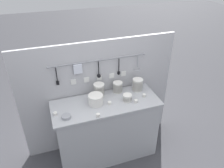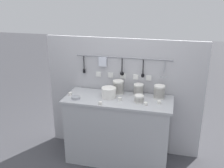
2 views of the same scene
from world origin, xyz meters
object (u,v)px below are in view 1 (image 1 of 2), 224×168
(bowl_stack_short_front, at_px, (99,90))
(steel_mixing_bowl, at_px, (66,117))
(plate_stack, at_px, (96,100))
(cup_edge_far, at_px, (136,101))
(cup_mid_row, at_px, (55,114))
(bowl_stack_wide_centre, at_px, (118,87))
(cup_back_left, at_px, (98,115))
(bowl_stack_tall_left, at_px, (138,85))
(cup_front_left, at_px, (144,95))
(cup_centre, at_px, (110,103))
(bowl_stack_back_corner, at_px, (127,98))

(bowl_stack_short_front, xyz_separation_m, steel_mixing_bowl, (-0.50, -0.32, -0.08))
(plate_stack, distance_m, cup_edge_far, 0.53)
(cup_mid_row, bearing_deg, bowl_stack_wide_centre, 15.07)
(steel_mixing_bowl, distance_m, cup_back_left, 0.38)
(plate_stack, relative_size, cup_edge_far, 4.13)
(cup_mid_row, bearing_deg, plate_stack, 6.77)
(bowl_stack_short_front, bearing_deg, plate_stack, -119.43)
(bowl_stack_short_front, height_order, cup_edge_far, bowl_stack_short_front)
(bowl_stack_tall_left, relative_size, bowl_stack_short_front, 0.94)
(steel_mixing_bowl, bearing_deg, bowl_stack_wide_centre, 23.18)
(bowl_stack_short_front, relative_size, cup_front_left, 4.04)
(bowl_stack_wide_centre, height_order, plate_stack, bowl_stack_wide_centre)
(steel_mixing_bowl, distance_m, cup_front_left, 1.08)
(bowl_stack_wide_centre, bearing_deg, cup_centre, -129.67)
(bowl_stack_back_corner, bearing_deg, bowl_stack_tall_left, 39.88)
(bowl_stack_back_corner, distance_m, cup_back_left, 0.50)
(cup_mid_row, distance_m, cup_centre, 0.69)
(cup_back_left, bearing_deg, plate_stack, 80.47)
(bowl_stack_short_front, height_order, steel_mixing_bowl, bowl_stack_short_front)
(bowl_stack_tall_left, bearing_deg, cup_front_left, -84.71)
(bowl_stack_back_corner, bearing_deg, cup_mid_row, 179.73)
(cup_mid_row, bearing_deg, bowl_stack_tall_left, 9.33)
(bowl_stack_wide_centre, relative_size, cup_back_left, 3.30)
(bowl_stack_back_corner, bearing_deg, bowl_stack_short_front, 144.35)
(bowl_stack_tall_left, bearing_deg, cup_mid_row, -170.67)
(steel_mixing_bowl, relative_size, cup_centre, 2.46)
(steel_mixing_bowl, height_order, cup_centre, cup_centre)
(cup_centre, bearing_deg, steel_mixing_bowl, -171.34)
(bowl_stack_short_front, bearing_deg, cup_back_left, -107.85)
(steel_mixing_bowl, bearing_deg, cup_front_left, 5.32)
(bowl_stack_wide_centre, distance_m, bowl_stack_short_front, 0.28)
(cup_back_left, bearing_deg, bowl_stack_short_front, 72.15)
(bowl_stack_back_corner, xyz_separation_m, bowl_stack_short_front, (-0.32, 0.23, 0.05))
(bowl_stack_back_corner, xyz_separation_m, cup_mid_row, (-0.94, 0.00, -0.03))
(bowl_stack_short_front, bearing_deg, cup_front_left, -20.78)
(cup_edge_far, bearing_deg, bowl_stack_back_corner, 141.72)
(cup_front_left, bearing_deg, bowl_stack_back_corner, -177.20)
(bowl_stack_back_corner, height_order, cup_edge_far, bowl_stack_back_corner)
(cup_front_left, relative_size, cup_edge_far, 1.00)
(plate_stack, relative_size, cup_centre, 4.13)
(bowl_stack_wide_centre, xyz_separation_m, bowl_stack_short_front, (-0.28, -0.01, 0.02))
(bowl_stack_tall_left, bearing_deg, plate_stack, -168.63)
(bowl_stack_wide_centre, bearing_deg, plate_stack, -154.20)
(bowl_stack_short_front, bearing_deg, steel_mixing_bowl, -147.54)
(cup_mid_row, relative_size, cup_back_left, 1.00)
(bowl_stack_wide_centre, relative_size, cup_front_left, 3.30)
(bowl_stack_tall_left, relative_size, cup_centre, 3.81)
(bowl_stack_tall_left, bearing_deg, bowl_stack_back_corner, -140.12)
(bowl_stack_back_corner, distance_m, bowl_stack_wide_centre, 0.25)
(bowl_stack_short_front, relative_size, cup_back_left, 4.04)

